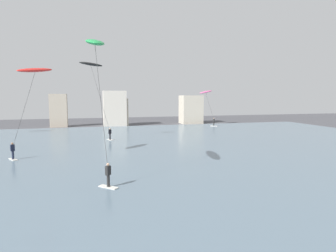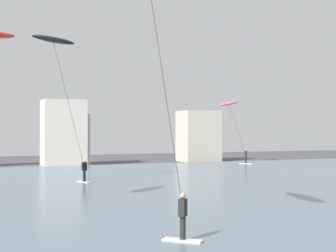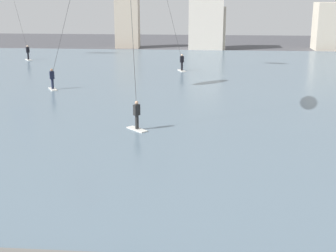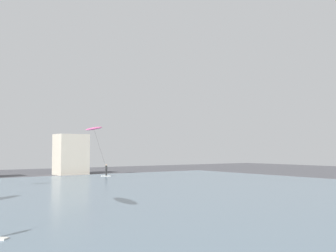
# 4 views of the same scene
# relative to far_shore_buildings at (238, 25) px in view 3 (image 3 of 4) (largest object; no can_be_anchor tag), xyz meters

# --- Properties ---
(water_bay) EXTENTS (84.00, 52.00, 0.10)m
(water_bay) POSITION_rel_far_shore_buildings_xyz_m (-6.48, -28.07, -3.17)
(water_bay) COLOR slate
(water_bay) RESTS_ON ground
(far_shore_buildings) EXTENTS (31.32, 4.67, 7.09)m
(far_shore_buildings) POSITION_rel_far_shore_buildings_xyz_m (0.00, 0.00, 0.00)
(far_shore_buildings) COLOR #B7A893
(far_shore_buildings) RESTS_ON ground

